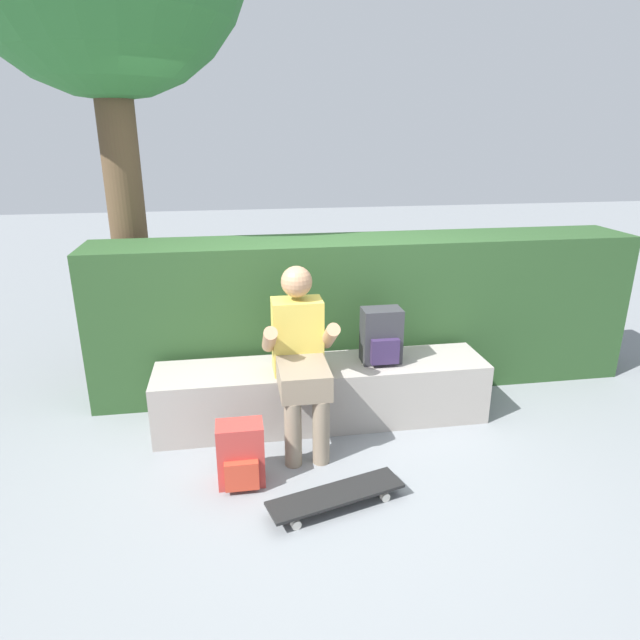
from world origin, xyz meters
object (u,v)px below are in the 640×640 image
(skateboard_near_person, at_px, (336,495))
(backpack_on_bench, at_px, (381,337))
(person_skater, at_px, (300,352))
(bench_main, at_px, (322,393))
(backpack_on_ground, at_px, (241,455))

(skateboard_near_person, distance_m, backpack_on_bench, 1.24)
(backpack_on_bench, bearing_deg, person_skater, -161.18)
(bench_main, bearing_deg, person_skater, -130.63)
(bench_main, height_order, person_skater, person_skater)
(bench_main, bearing_deg, backpack_on_bench, -1.26)
(skateboard_near_person, relative_size, backpack_on_bench, 2.06)
(backpack_on_bench, distance_m, backpack_on_ground, 1.31)
(skateboard_near_person, xyz_separation_m, backpack_on_ground, (-0.53, 0.31, 0.12))
(bench_main, relative_size, backpack_on_bench, 5.98)
(bench_main, xyz_separation_m, person_skater, (-0.19, -0.22, 0.42))
(person_skater, xyz_separation_m, backpack_on_ground, (-0.42, -0.46, -0.45))
(bench_main, xyz_separation_m, backpack_on_bench, (0.43, -0.01, 0.42))
(person_skater, distance_m, backpack_on_ground, 0.77)
(bench_main, height_order, backpack_on_bench, backpack_on_bench)
(person_skater, distance_m, backpack_on_bench, 0.65)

